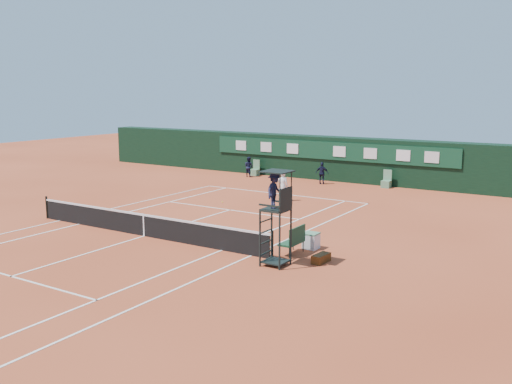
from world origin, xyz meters
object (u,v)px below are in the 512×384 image
player_bench (294,239)px  umpire_chair (275,198)px  cooler (311,241)px  tennis_net (144,225)px  player (283,186)px

player_bench → umpire_chair: bearing=-86.7°
player_bench → cooler: bearing=80.7°
tennis_net → cooler: 7.25m
cooler → player: bearing=126.3°
umpire_chair → player_bench: size_ratio=2.85×
tennis_net → cooler: (6.94, 2.09, -0.18)m
tennis_net → player_bench: bearing=8.5°
player → tennis_net: bearing=74.4°
tennis_net → umpire_chair: umpire_chair is taller
umpire_chair → player_bench: umpire_chair is taller
tennis_net → umpire_chair: size_ratio=3.77×
umpire_chair → cooler: umpire_chair is taller
player_bench → cooler: player_bench is taller
player → cooler: bearing=117.1°
tennis_net → player: player is taller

